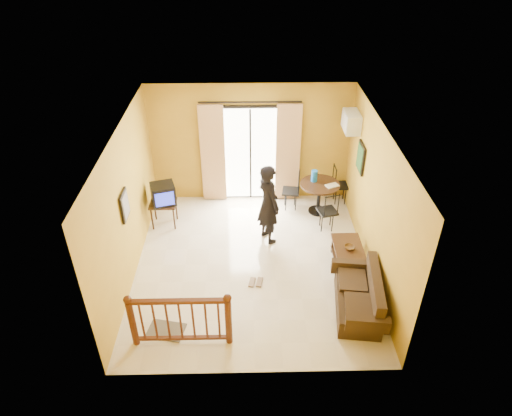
{
  "coord_description": "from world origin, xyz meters",
  "views": [
    {
      "loc": [
        -0.08,
        -6.85,
        5.92
      ],
      "look_at": [
        0.08,
        0.2,
        1.19
      ],
      "focal_mm": 32.0,
      "sensor_mm": 36.0,
      "label": 1
    }
  ],
  "objects_px": {
    "television": "(163,194)",
    "standing_person": "(268,204)",
    "coffee_table": "(348,254)",
    "dining_table": "(320,190)",
    "sofa": "(361,298)"
  },
  "relations": [
    {
      "from": "television",
      "to": "sofa",
      "type": "height_order",
      "value": "television"
    },
    {
      "from": "television",
      "to": "dining_table",
      "type": "xyz_separation_m",
      "value": [
        3.41,
        0.43,
        -0.2
      ]
    },
    {
      "from": "standing_person",
      "to": "dining_table",
      "type": "bearing_deg",
      "value": -79.45
    },
    {
      "from": "television",
      "to": "dining_table",
      "type": "bearing_deg",
      "value": -9.47
    },
    {
      "from": "coffee_table",
      "to": "standing_person",
      "type": "relative_size",
      "value": 0.57
    },
    {
      "from": "television",
      "to": "coffee_table",
      "type": "bearing_deg",
      "value": -38.45
    },
    {
      "from": "television",
      "to": "coffee_table",
      "type": "xyz_separation_m",
      "value": [
        3.72,
        -1.49,
        -0.49
      ]
    },
    {
      "from": "television",
      "to": "coffee_table",
      "type": "distance_m",
      "value": 4.04
    },
    {
      "from": "television",
      "to": "standing_person",
      "type": "relative_size",
      "value": 0.34
    },
    {
      "from": "sofa",
      "to": "dining_table",
      "type": "bearing_deg",
      "value": 102.93
    },
    {
      "from": "dining_table",
      "to": "coffee_table",
      "type": "height_order",
      "value": "dining_table"
    },
    {
      "from": "television",
      "to": "standing_person",
      "type": "xyz_separation_m",
      "value": [
        2.21,
        -0.56,
        0.09
      ]
    },
    {
      "from": "coffee_table",
      "to": "standing_person",
      "type": "bearing_deg",
      "value": 148.57
    },
    {
      "from": "dining_table",
      "to": "coffee_table",
      "type": "distance_m",
      "value": 1.96
    },
    {
      "from": "dining_table",
      "to": "coffee_table",
      "type": "xyz_separation_m",
      "value": [
        0.31,
        -1.92,
        -0.29
      ]
    }
  ]
}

